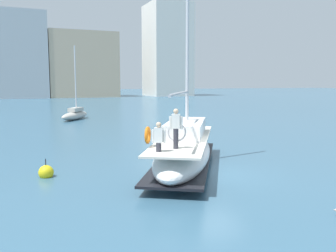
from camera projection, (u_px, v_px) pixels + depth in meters
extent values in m
plane|color=#38607A|center=(213.00, 174.00, 15.97)|extent=(400.00, 400.00, 0.00)
ellipsoid|color=white|center=(184.00, 154.00, 16.91)|extent=(7.04, 9.45, 1.40)
cube|color=black|center=(184.00, 160.00, 16.95)|extent=(6.96, 9.30, 0.10)
cube|color=beige|center=(184.00, 138.00, 16.83)|extent=(6.63, 8.94, 0.08)
cube|color=white|center=(186.00, 128.00, 17.48)|extent=(3.68, 4.56, 0.70)
cylinder|color=silver|center=(187.00, 28.00, 17.37)|extent=(0.16, 0.16, 10.41)
cylinder|color=#B7B7BC|center=(180.00, 93.00, 14.92)|extent=(3.10, 4.98, 0.12)
cylinder|color=silver|center=(193.00, 118.00, 21.09)|extent=(0.80, 0.52, 0.06)
torus|color=orange|center=(148.00, 135.00, 14.36)|extent=(0.48, 0.67, 0.70)
cylinder|color=#33333D|center=(176.00, 139.00, 13.95)|extent=(0.20, 0.20, 0.80)
cube|color=white|center=(176.00, 121.00, 13.87)|extent=(0.38, 0.34, 0.56)
sphere|color=beige|center=(176.00, 111.00, 13.82)|extent=(0.20, 0.20, 0.20)
cylinder|color=white|center=(170.00, 122.00, 13.91)|extent=(0.09, 0.09, 0.50)
cylinder|color=white|center=(182.00, 123.00, 13.84)|extent=(0.09, 0.09, 0.50)
cylinder|color=#33333D|center=(159.00, 147.00, 13.36)|extent=(0.20, 0.20, 0.35)
cube|color=white|center=(159.00, 135.00, 13.30)|extent=(0.38, 0.34, 0.56)
sphere|color=beige|center=(159.00, 125.00, 13.25)|extent=(0.20, 0.20, 0.20)
cylinder|color=white|center=(153.00, 136.00, 13.34)|extent=(0.09, 0.09, 0.50)
cylinder|color=white|center=(164.00, 137.00, 13.27)|extent=(0.09, 0.09, 0.50)
torus|color=silver|center=(177.00, 132.00, 14.16)|extent=(0.68, 0.45, 0.76)
ellipsoid|color=#B7B2A8|center=(75.00, 116.00, 39.13)|extent=(4.15, 5.33, 0.90)
cube|color=#B7B2A8|center=(76.00, 109.00, 39.32)|extent=(1.93, 2.31, 0.40)
cylinder|color=silver|center=(75.00, 79.00, 39.05)|extent=(0.14, 0.14, 7.14)
sphere|color=yellow|center=(46.00, 172.00, 15.42)|extent=(0.65, 0.65, 0.65)
cylinder|color=black|center=(46.00, 166.00, 15.39)|extent=(0.04, 0.04, 0.60)
cube|color=#B2B7BC|center=(12.00, 56.00, 93.54)|extent=(17.27, 14.24, 22.05)
cube|color=#C6AD8E|center=(81.00, 65.00, 101.46)|extent=(18.39, 15.66, 17.74)
cube|color=silver|center=(167.00, 51.00, 108.35)|extent=(11.99, 13.15, 27.30)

